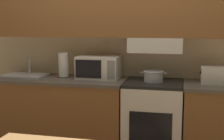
{
  "coord_description": "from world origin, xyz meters",
  "views": [
    {
      "loc": [
        0.74,
        -3.59,
        1.55
      ],
      "look_at": [
        0.05,
        -0.55,
        1.08
      ],
      "focal_mm": 50.0,
      "sensor_mm": 36.0,
      "label": 1
    }
  ],
  "objects_px": {
    "toaster": "(213,75)",
    "sink_basin": "(25,75)",
    "stove_range": "(153,123)",
    "cooking_pot": "(154,76)",
    "microwave": "(99,67)",
    "paper_towel_roll": "(64,65)"
  },
  "relations": [
    {
      "from": "paper_towel_roll",
      "to": "sink_basin",
      "type": "bearing_deg",
      "value": -172.57
    },
    {
      "from": "toaster",
      "to": "stove_range",
      "type": "bearing_deg",
      "value": -178.26
    },
    {
      "from": "microwave",
      "to": "toaster",
      "type": "bearing_deg",
      "value": -3.56
    },
    {
      "from": "microwave",
      "to": "toaster",
      "type": "relative_size",
      "value": 1.81
    },
    {
      "from": "stove_range",
      "to": "paper_towel_roll",
      "type": "height_order",
      "value": "paper_towel_roll"
    },
    {
      "from": "toaster",
      "to": "sink_basin",
      "type": "xyz_separation_m",
      "value": [
        -2.12,
        -0.02,
        -0.07
      ]
    },
    {
      "from": "stove_range",
      "to": "toaster",
      "type": "bearing_deg",
      "value": 1.74
    },
    {
      "from": "cooking_pot",
      "to": "paper_towel_roll",
      "type": "bearing_deg",
      "value": 177.03
    },
    {
      "from": "cooking_pot",
      "to": "microwave",
      "type": "distance_m",
      "value": 0.64
    },
    {
      "from": "toaster",
      "to": "sink_basin",
      "type": "distance_m",
      "value": 2.12
    },
    {
      "from": "toaster",
      "to": "paper_towel_roll",
      "type": "height_order",
      "value": "paper_towel_roll"
    },
    {
      "from": "sink_basin",
      "to": "cooking_pot",
      "type": "bearing_deg",
      "value": 0.25
    },
    {
      "from": "sink_basin",
      "to": "paper_towel_roll",
      "type": "distance_m",
      "value": 0.48
    },
    {
      "from": "cooking_pot",
      "to": "microwave",
      "type": "bearing_deg",
      "value": 171.69
    },
    {
      "from": "stove_range",
      "to": "toaster",
      "type": "relative_size",
      "value": 3.59
    },
    {
      "from": "toaster",
      "to": "sink_basin",
      "type": "bearing_deg",
      "value": -179.43
    },
    {
      "from": "microwave",
      "to": "paper_towel_roll",
      "type": "xyz_separation_m",
      "value": [
        -0.41,
        -0.04,
        0.01
      ]
    },
    {
      "from": "cooking_pot",
      "to": "microwave",
      "type": "height_order",
      "value": "microwave"
    },
    {
      "from": "stove_range",
      "to": "sink_basin",
      "type": "distance_m",
      "value": 1.59
    },
    {
      "from": "stove_range",
      "to": "sink_basin",
      "type": "bearing_deg",
      "value": -179.9
    },
    {
      "from": "stove_range",
      "to": "toaster",
      "type": "height_order",
      "value": "toaster"
    },
    {
      "from": "toaster",
      "to": "sink_basin",
      "type": "relative_size",
      "value": 0.53
    }
  ]
}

